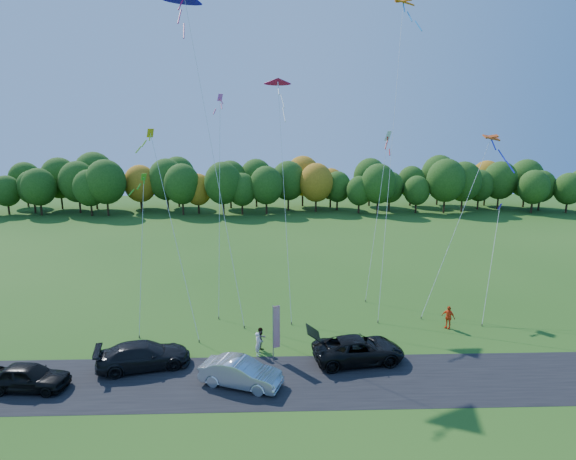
{
  "coord_description": "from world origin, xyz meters",
  "views": [
    {
      "loc": [
        -1.07,
        -28.04,
        14.21
      ],
      "look_at": [
        0.0,
        6.0,
        7.0
      ],
      "focal_mm": 28.0,
      "sensor_mm": 36.0,
      "label": 1
    }
  ],
  "objects_px": {
    "person_east": "(448,317)",
    "feather_flag": "(276,327)",
    "black_suv": "(358,349)",
    "silver_sedan": "(241,373)"
  },
  "relations": [
    {
      "from": "black_suv",
      "to": "silver_sedan",
      "type": "relative_size",
      "value": 1.22
    },
    {
      "from": "person_east",
      "to": "feather_flag",
      "type": "bearing_deg",
      "value": -113.03
    },
    {
      "from": "black_suv",
      "to": "silver_sedan",
      "type": "xyz_separation_m",
      "value": [
        -7.31,
        -2.61,
        -0.02
      ]
    },
    {
      "from": "person_east",
      "to": "feather_flag",
      "type": "height_order",
      "value": "feather_flag"
    },
    {
      "from": "silver_sedan",
      "to": "person_east",
      "type": "height_order",
      "value": "person_east"
    },
    {
      "from": "silver_sedan",
      "to": "feather_flag",
      "type": "distance_m",
      "value": 3.88
    },
    {
      "from": "silver_sedan",
      "to": "feather_flag",
      "type": "relative_size",
      "value": 1.27
    },
    {
      "from": "feather_flag",
      "to": "silver_sedan",
      "type": "bearing_deg",
      "value": -124.68
    },
    {
      "from": "black_suv",
      "to": "person_east",
      "type": "relative_size",
      "value": 3.34
    },
    {
      "from": "silver_sedan",
      "to": "feather_flag",
      "type": "xyz_separation_m",
      "value": [
        2.04,
        2.94,
        1.51
      ]
    }
  ]
}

